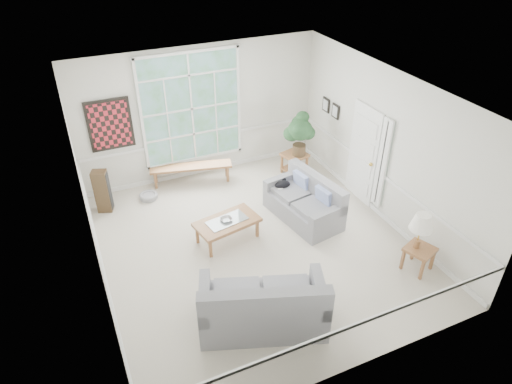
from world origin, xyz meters
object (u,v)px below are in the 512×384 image
(coffee_table, at_px, (227,230))
(end_table, at_px, (294,163))
(loveseat_front, at_px, (263,298))
(loveseat_right, at_px, (303,200))
(side_table, at_px, (418,259))

(coffee_table, height_order, end_table, end_table)
(loveseat_front, bearing_deg, coffee_table, 103.52)
(loveseat_right, bearing_deg, loveseat_front, -141.18)
(loveseat_front, bearing_deg, loveseat_right, 68.45)
(side_table, bearing_deg, coffee_table, 142.18)
(loveseat_right, distance_m, end_table, 1.79)
(side_table, bearing_deg, loveseat_front, 179.53)
(coffee_table, xyz_separation_m, side_table, (2.74, -2.13, 0.01))
(loveseat_front, xyz_separation_m, side_table, (2.98, -0.02, -0.28))
(coffee_table, distance_m, side_table, 3.47)
(loveseat_right, xyz_separation_m, side_table, (1.09, -2.16, -0.21))
(loveseat_right, height_order, side_table, loveseat_right)
(end_table, xyz_separation_m, side_table, (0.41, -3.81, -0.02))
(loveseat_right, bearing_deg, end_table, 57.84)
(end_table, bearing_deg, loveseat_right, -112.48)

